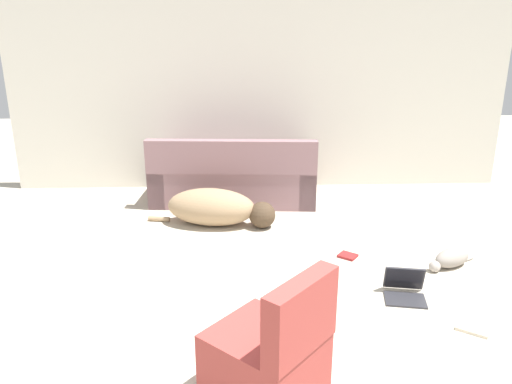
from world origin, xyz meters
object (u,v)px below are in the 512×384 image
at_px(laptop_open, 405,287).
at_px(side_chair, 270,356).
at_px(cat, 451,258).
at_px(book_red, 348,256).
at_px(dog, 217,208).
at_px(book_cream, 473,328).
at_px(couch, 234,179).

relative_size(laptop_open, side_chair, 0.45).
distance_m(cat, book_red, 0.92).
bearing_deg(side_chair, dog, -129.70).
relative_size(laptop_open, book_red, 1.74).
bearing_deg(dog, book_red, -23.48).
distance_m(dog, side_chair, 2.75).
relative_size(cat, book_red, 2.49).
relative_size(cat, book_cream, 1.94).
height_order(cat, book_cream, cat).
bearing_deg(book_cream, side_chair, -157.64).
height_order(couch, cat, couch).
bearing_deg(side_chair, cat, 174.43).
xyz_separation_m(dog, book_red, (1.27, -0.87, -0.18)).
bearing_deg(cat, couch, -71.64).
distance_m(book_cream, side_chair, 1.65).
bearing_deg(book_red, cat, -14.91).
xyz_separation_m(dog, cat, (2.16, -1.11, -0.11)).
height_order(couch, book_red, couch).
height_order(dog, book_red, dog).
xyz_separation_m(dog, laptop_open, (1.57, -1.60, -0.12)).
bearing_deg(book_red, couch, 122.62).
xyz_separation_m(couch, side_chair, (0.22, -3.54, -0.01)).
height_order(laptop_open, book_cream, laptop_open).
xyz_separation_m(laptop_open, side_chair, (-1.17, -1.12, 0.20)).
relative_size(cat, side_chair, 0.64).
height_order(laptop_open, side_chair, side_chair).
bearing_deg(couch, cat, 139.58).
height_order(dog, side_chair, side_chair).
relative_size(couch, book_cream, 7.53).
xyz_separation_m(couch, book_cream, (1.73, -2.92, -0.27)).
distance_m(couch, side_chair, 3.55).
xyz_separation_m(cat, laptop_open, (-0.59, -0.49, -0.01)).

